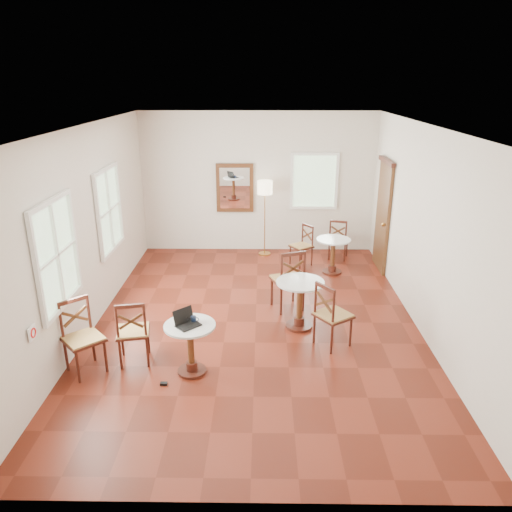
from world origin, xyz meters
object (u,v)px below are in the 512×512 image
Objects in this scene: cafe_table_near at (191,343)px; mouse at (185,320)px; water_glass at (189,321)px; chair_near_b at (82,337)px; power_adapter at (164,384)px; chair_near_a at (133,331)px; cafe_table_back at (333,252)px; chair_back_b at (302,245)px; navy_mug at (194,319)px; chair_mid_b at (332,315)px; chair_back_a at (338,239)px; chair_mid_a at (288,279)px; cafe_table_mid at (300,299)px; laptop at (186,321)px; floor_lamp at (265,193)px.

cafe_table_near is 6.50× the size of mouse.
water_glass reaches higher than mouse.
water_glass is (1.39, -0.03, 0.26)m from chair_near_b.
power_adapter is (1.08, -0.32, -0.47)m from chair_near_b.
chair_near_a is at bearing 179.85° from mouse.
chair_back_b reaches higher than cafe_table_back.
navy_mug is (0.12, -0.02, 0.02)m from mouse.
chair_back_b is 4.73m from power_adapter.
chair_back_b is (-0.18, 3.23, -0.07)m from chair_mid_b.
cafe_table_back is at bearing 16.44° from chair_back_b.
chair_mid_a is at bearing 81.41° from chair_back_a.
chair_near_a reaches higher than cafe_table_mid.
power_adapter is (-0.32, -0.29, -0.73)m from water_glass.
cafe_table_mid is 2.08× the size of laptop.
chair_mid_a reaches higher than power_adapter.
cafe_table_mid is at bearing -40.79° from chair_back_b.
chair_back_a is (0.62, 3.61, -0.05)m from chair_mid_b.
chair_mid_b is 9.63× the size of water_glass.
floor_lamp is at bearing 78.08° from cafe_table_near.
chair_back_b is 7.92× the size of navy_mug.
floor_lamp is at bearing -164.18° from chair_back_b.
cafe_table_near is at bearing -59.29° from chair_back_b.
cafe_table_near is 0.84× the size of chair_back_b.
mouse is at bearing 72.14° from chair_mid_b.
power_adapter is at bearing -58.99° from chair_near_b.
mouse is at bearing -103.01° from floor_lamp.
cafe_table_near is 1.00× the size of cafe_table_back.
chair_near_b reaches higher than mouse.
water_glass is at bearing -43.69° from chair_near_b.
water_glass is (0.00, -0.00, 0.32)m from cafe_table_near.
water_glass is 0.85m from power_adapter.
floor_lamp reaches higher than chair_back_a.
floor_lamp is at bearing 78.10° from water_glass.
chair_near_a is 1.06× the size of chair_back_a.
mouse is (-1.41, -1.81, 0.19)m from chair_mid_a.
chair_mid_a reaches higher than cafe_table_mid.
chair_near_b reaches higher than chair_back_b.
chair_back_b reaches higher than power_adapter.
floor_lamp is at bearing 78.47° from navy_mug.
cafe_table_mid reaches higher than mouse.
chair_near_a is 8.67× the size of mouse.
water_glass reaches higher than navy_mug.
chair_mid_a is at bearing -153.37° from chair_near_a.
cafe_table_near is 1.40m from chair_near_b.
cafe_table_mid reaches higher than cafe_table_back.
chair_back_a is at bearing 74.61° from cafe_table_back.
chair_back_a is (2.52, 4.33, 0.00)m from cafe_table_near.
laptop reaches higher than mouse.
power_adapter is at bearing -137.38° from water_glass.
chair_back_a is at bearing 59.84° from water_glass.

